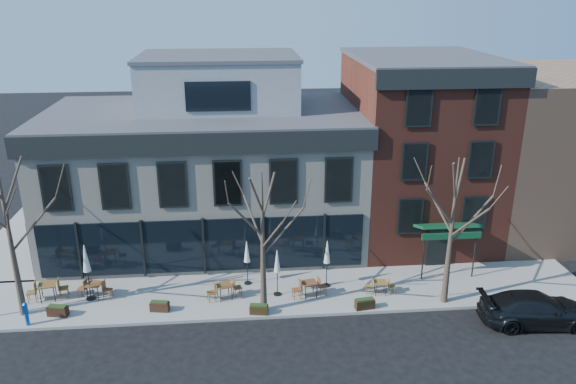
{
  "coord_description": "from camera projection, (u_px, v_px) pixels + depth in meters",
  "views": [
    {
      "loc": [
        2.04,
        -27.55,
        14.88
      ],
      "look_at": [
        4.71,
        2.0,
        4.06
      ],
      "focal_mm": 35.0,
      "sensor_mm": 36.0,
      "label": 1
    }
  ],
  "objects": [
    {
      "name": "cafe_set_3",
      "position": [
        225.0,
        290.0,
        28.12
      ],
      "size": [
        1.86,
        0.97,
        0.95
      ],
      "color": "brown",
      "rests_on": "sidewalk_front"
    },
    {
      "name": "bg_building",
      "position": [
        562.0,
        149.0,
        36.55
      ],
      "size": [
        12.0,
        12.0,
        10.0
      ],
      "primitive_type": "cube",
      "color": "#8C664C",
      "rests_on": "ground"
    },
    {
      "name": "cafe_set_1",
      "position": [
        95.0,
        289.0,
        28.21
      ],
      "size": [
        1.85,
        0.86,
        0.95
      ],
      "color": "brown",
      "rests_on": "sidewalk_front"
    },
    {
      "name": "cafe_set_0",
      "position": [
        48.0,
        290.0,
        28.01
      ],
      "size": [
        2.05,
        0.94,
        1.05
      ],
      "color": "brown",
      "rests_on": "sidewalk_front"
    },
    {
      "name": "umbrella_2",
      "position": [
        247.0,
        254.0,
        29.1
      ],
      "size": [
        0.39,
        0.39,
        2.45
      ],
      "color": "black",
      "rests_on": "sidewalk_front"
    },
    {
      "name": "parked_sedan",
      "position": [
        536.0,
        309.0,
        26.19
      ],
      "size": [
        5.37,
        2.48,
        1.52
      ],
      "primitive_type": "imported",
      "rotation": [
        0.0,
        0.0,
        1.5
      ],
      "color": "black",
      "rests_on": "ground"
    },
    {
      "name": "ground",
      "position": [
        206.0,
        277.0,
        30.7
      ],
      "size": [
        120.0,
        120.0,
        0.0
      ],
      "primitive_type": "plane",
      "color": "black",
      "rests_on": "ground"
    },
    {
      "name": "sidewalk_front",
      "position": [
        267.0,
        293.0,
        28.94
      ],
      "size": [
        33.5,
        4.7,
        0.15
      ],
      "primitive_type": "cube",
      "color": "gray",
      "rests_on": "ground"
    },
    {
      "name": "red_brick_building",
      "position": [
        417.0,
        147.0,
        34.53
      ],
      "size": [
        8.2,
        11.78,
        11.18
      ],
      "color": "maroon",
      "rests_on": "ground"
    },
    {
      "name": "planter_1",
      "position": [
        160.0,
        306.0,
        27.1
      ],
      "size": [
        0.96,
        0.51,
        0.51
      ],
      "color": "#311D10",
      "rests_on": "sidewalk_front"
    },
    {
      "name": "umbrella_3",
      "position": [
        277.0,
        263.0,
        28.02
      ],
      "size": [
        0.4,
        0.4,
        2.51
      ],
      "color": "black",
      "rests_on": "sidewalk_front"
    },
    {
      "name": "corner_building",
      "position": [
        207.0,
        167.0,
        33.83
      ],
      "size": [
        18.39,
        10.39,
        11.1
      ],
      "color": "beige",
      "rests_on": "ground"
    },
    {
      "name": "umbrella_0",
      "position": [
        86.0,
        261.0,
        27.51
      ],
      "size": [
        0.48,
        0.48,
        2.98
      ],
      "color": "black",
      "rests_on": "sidewalk_front"
    },
    {
      "name": "call_box",
      "position": [
        26.0,
        313.0,
        25.83
      ],
      "size": [
        0.24,
        0.24,
        1.2
      ],
      "color": "#0E50B6",
      "rests_on": "sidewalk_front"
    },
    {
      "name": "sidewalk_side",
      "position": [
        30.0,
        237.0,
        35.34
      ],
      "size": [
        4.5,
        12.0,
        0.15
      ],
      "primitive_type": "cube",
      "color": "gray",
      "rests_on": "ground"
    },
    {
      "name": "tree_right",
      "position": [
        452.0,
        230.0,
        26.69
      ],
      "size": [
        3.72,
        3.77,
        7.48
      ],
      "color": "#382B21",
      "rests_on": "sidewalk_front"
    },
    {
      "name": "cafe_set_5",
      "position": [
        380.0,
        286.0,
        28.59
      ],
      "size": [
        1.59,
        0.68,
        0.82
      ],
      "color": "brown",
      "rests_on": "sidewalk_front"
    },
    {
      "name": "cafe_set_4",
      "position": [
        309.0,
        288.0,
        28.3
      ],
      "size": [
        1.87,
        0.85,
        0.96
      ],
      "color": "brown",
      "rests_on": "sidewalk_front"
    },
    {
      "name": "planter_3",
      "position": [
        365.0,
        304.0,
        27.3
      ],
      "size": [
        1.0,
        0.51,
        0.53
      ],
      "color": "black",
      "rests_on": "sidewalk_front"
    },
    {
      "name": "planter_0",
      "position": [
        58.0,
        311.0,
        26.71
      ],
      "size": [
        1.02,
        0.59,
        0.54
      ],
      "color": "black",
      "rests_on": "sidewalk_front"
    },
    {
      "name": "tree_mid",
      "position": [
        263.0,
        242.0,
        26.0
      ],
      "size": [
        3.5,
        3.55,
        7.04
      ],
      "color": "#382B21",
      "rests_on": "sidewalk_front"
    },
    {
      "name": "planter_2",
      "position": [
        259.0,
        309.0,
        26.87
      ],
      "size": [
        0.93,
        0.49,
        0.49
      ],
      "color": "#302210",
      "rests_on": "sidewalk_front"
    },
    {
      "name": "umbrella_4",
      "position": [
        327.0,
        255.0,
        28.83
      ],
      "size": [
        0.41,
        0.41,
        2.59
      ],
      "color": "black",
      "rests_on": "sidewalk_front"
    },
    {
      "name": "tree_corner",
      "position": [
        10.0,
        236.0,
        25.53
      ],
      "size": [
        3.93,
        3.98,
        7.92
      ],
      "color": "#382B21",
      "rests_on": "sidewalk_front"
    }
  ]
}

